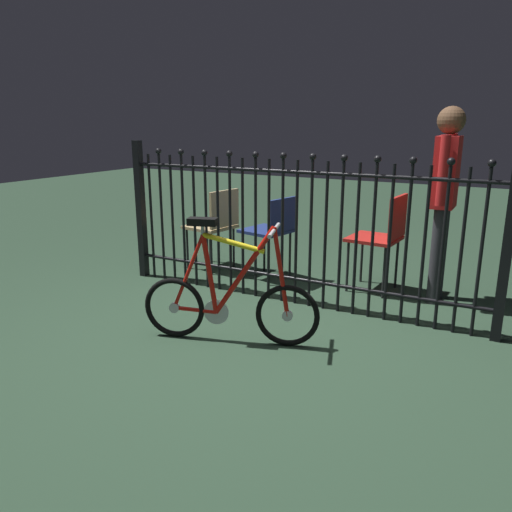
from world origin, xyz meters
The scene contains 7 objects.
ground_plane centered at (0.00, 0.00, 0.00)m, with size 20.00×20.00×0.00m, color #263C2B.
iron_fence centered at (-0.04, 0.82, 0.68)m, with size 3.33×0.07×1.35m.
bicycle centered at (-0.04, -0.11, 0.31)m, with size 1.22×0.50×0.89m.
chair_red centered at (0.61, 1.49, 0.55)m, with size 0.47×0.46×0.90m.
chair_navy centered at (-0.43, 1.33, 0.52)m, with size 0.50×0.50×0.82m.
chair_tan centered at (-1.10, 1.36, 0.52)m, with size 0.50×0.50×0.85m.
person_visitor centered at (1.09, 1.48, 0.98)m, with size 0.22×0.48×1.64m.
Camera 1 is at (1.70, -2.91, 1.53)m, focal length 35.07 mm.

